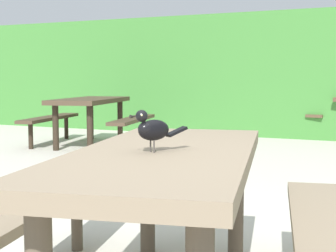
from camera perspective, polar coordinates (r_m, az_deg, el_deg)
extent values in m
cube|color=#84725B|center=(2.23, -0.34, -3.57)|extent=(1.11, 1.92, 0.07)
cylinder|color=brown|center=(3.04, -2.36, -8.25)|extent=(0.09, 0.09, 0.67)
cylinder|color=brown|center=(2.95, 7.80, -8.71)|extent=(0.09, 0.09, 0.67)
cube|color=#84725B|center=(2.54, -16.17, -9.37)|extent=(0.62, 1.73, 0.05)
cylinder|color=brown|center=(3.15, -10.42, -10.45)|extent=(0.07, 0.07, 0.39)
cube|color=#84725B|center=(2.26, 17.65, -11.30)|extent=(0.62, 1.73, 0.05)
cylinder|color=brown|center=(2.93, 16.35, -11.83)|extent=(0.07, 0.07, 0.39)
ellipsoid|color=black|center=(2.13, -1.65, -0.47)|extent=(0.14, 0.16, 0.09)
ellipsoid|color=black|center=(2.11, -2.60, -0.36)|extent=(0.09, 0.09, 0.06)
sphere|color=black|center=(2.09, -3.04, 1.15)|extent=(0.05, 0.05, 0.05)
sphere|color=#EAE08C|center=(2.07, -3.04, 1.25)|extent=(0.01, 0.01, 0.01)
sphere|color=#EAE08C|center=(2.10, -3.59, 1.31)|extent=(0.01, 0.01, 0.01)
cone|color=black|center=(2.07, -4.01, 1.10)|extent=(0.03, 0.03, 0.02)
cube|color=black|center=(2.20, 0.99, -0.64)|extent=(0.08, 0.10, 0.04)
cylinder|color=#47423D|center=(2.12, -1.61, -2.35)|extent=(0.01, 0.01, 0.05)
cylinder|color=#47423D|center=(2.14, -2.02, -2.26)|extent=(0.01, 0.01, 0.05)
cube|color=brown|center=(9.59, 17.69, 1.41)|extent=(0.50, 1.73, 0.05)
cylinder|color=#382B1D|center=(10.23, 18.52, 0.39)|extent=(0.07, 0.07, 0.39)
cylinder|color=#382B1D|center=(8.99, 16.67, -0.23)|extent=(0.07, 0.07, 0.39)
cube|color=#473828|center=(7.96, -8.93, 2.91)|extent=(1.11, 1.92, 0.07)
cylinder|color=#2E241A|center=(7.45, -12.76, -0.19)|extent=(0.09, 0.09, 0.67)
cylinder|color=#2E241A|center=(7.24, -8.95, -0.28)|extent=(0.09, 0.09, 0.67)
cylinder|color=#2E241A|center=(8.73, -8.84, 0.70)|extent=(0.09, 0.09, 0.67)
cylinder|color=#2E241A|center=(8.56, -5.51, 0.64)|extent=(0.09, 0.09, 0.67)
cube|color=#473828|center=(8.26, -13.42, 0.90)|extent=(0.62, 1.73, 0.05)
cylinder|color=#2E241A|center=(7.71, -15.46, -1.11)|extent=(0.07, 0.07, 0.39)
cylinder|color=#2E241A|center=(8.86, -11.58, -0.19)|extent=(0.07, 0.07, 0.39)
cube|color=#473828|center=(7.75, -4.07, 0.74)|extent=(0.62, 1.73, 0.05)
cylinder|color=#2E241A|center=(7.17, -5.52, -1.43)|extent=(0.07, 0.07, 0.39)
cylinder|color=#2E241A|center=(8.39, -2.81, -0.40)|extent=(0.07, 0.07, 0.39)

